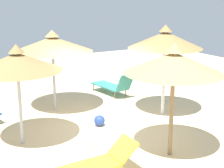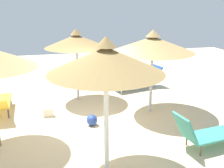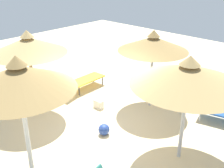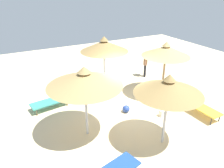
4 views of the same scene
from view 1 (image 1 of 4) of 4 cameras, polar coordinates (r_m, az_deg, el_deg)
ground at (r=10.31m, az=-1.80°, el=-7.22°), size 24.00×24.00×0.10m
parasol_umbrella_near_left at (r=8.77m, az=-15.64°, el=3.60°), size 2.25×2.25×2.64m
parasol_umbrella_front at (r=10.82m, az=8.92°, el=7.32°), size 2.35×2.35×2.92m
parasol_umbrella_near_right at (r=7.94m, az=10.33°, el=3.49°), size 2.31×2.31×2.75m
parasol_umbrella_center at (r=11.32m, az=-9.96°, el=6.63°), size 2.64×2.64×2.71m
lounge_chair_far_left at (r=7.25m, az=-2.93°, el=-13.17°), size 1.96×0.68×0.78m
lounge_chair_far_right at (r=13.21m, az=0.28°, el=-0.16°), size 0.93×2.10×1.00m
handbag at (r=8.78m, az=-4.12°, el=-9.89°), size 0.19×0.34×0.44m
beach_ball at (r=10.21m, az=-2.12°, el=-6.15°), size 0.33×0.33×0.33m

